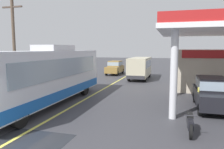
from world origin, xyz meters
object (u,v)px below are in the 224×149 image
Objects in this scene: coach_bus_main at (46,77)px; motorcycle_parked_forecourt at (190,122)px; minibus_opposing_lane at (140,66)px; car_at_pump at (212,92)px; car_trailing_behind_bus at (115,67)px; pedestrian_near_pump at (203,95)px.

motorcycle_parked_forecourt is (8.21, -2.46, -1.28)m from coach_bus_main.
coach_bus_main is 13.75m from minibus_opposing_lane.
coach_bus_main is at bearing -169.92° from car_at_pump.
car_at_pump is 18.03m from car_trailing_behind_bus.
minibus_opposing_lane is (-5.88, 11.51, 0.46)m from car_at_pump.
minibus_opposing_lane is (3.75, 13.22, -0.25)m from coach_bus_main.
car_at_pump is 2.33× the size of motorcycle_parked_forecourt.
car_at_pump reaches higher than pedestrian_near_pump.
motorcycle_parked_forecourt is 21.06m from car_trailing_behind_bus.
car_trailing_behind_bus is (-0.20, 16.83, -0.71)m from coach_bus_main.
pedestrian_near_pump is at bearing 75.48° from motorcycle_parked_forecourt.
car_at_pump is 0.69× the size of minibus_opposing_lane.
minibus_opposing_lane reaches higher than car_trailing_behind_bus.
minibus_opposing_lane is 5.37m from car_trailing_behind_bus.
motorcycle_parked_forecourt is at bearing -108.78° from car_at_pump.
car_trailing_behind_bus is at bearing 113.55° from motorcycle_parked_forecourt.
car_trailing_behind_bus is (-9.83, 15.12, 0.00)m from car_at_pump.
coach_bus_main reaches higher than car_at_pump.
minibus_opposing_lane reaches higher than motorcycle_parked_forecourt.
coach_bus_main reaches higher than car_trailing_behind_bus.
coach_bus_main reaches higher than minibus_opposing_lane.
motorcycle_parked_forecourt is 0.43× the size of car_trailing_behind_bus.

